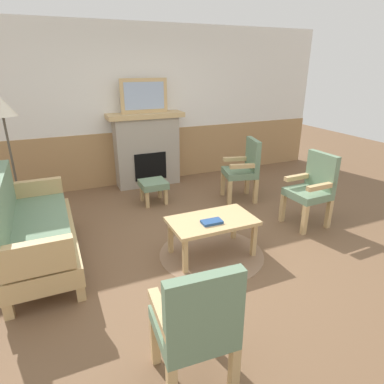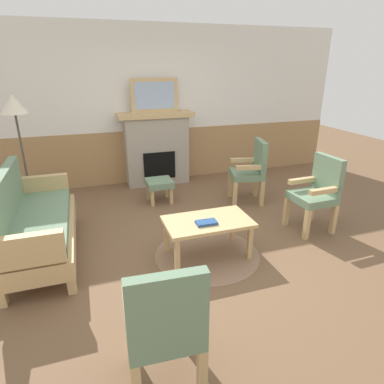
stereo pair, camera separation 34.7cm
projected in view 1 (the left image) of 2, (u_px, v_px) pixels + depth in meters
ground_plane at (203, 243)px, 4.04m from camera, size 14.00×14.00×0.00m
wall_back at (141, 109)px, 5.79m from camera, size 7.20×0.14×2.70m
fireplace at (147, 149)px, 5.81m from camera, size 1.30×0.44×1.28m
framed_picture at (144, 96)px, 5.48m from camera, size 0.80×0.04×0.56m
couch at (35, 230)px, 3.53m from camera, size 0.70×1.80×0.98m
coffee_table at (212, 224)px, 3.68m from camera, size 0.96×0.56×0.44m
round_rug at (211, 253)px, 3.82m from camera, size 1.21×1.21×0.01m
book_on_table at (212, 222)px, 3.57m from camera, size 0.23×0.14×0.03m
footstool at (153, 186)px, 5.13m from camera, size 0.40×0.40×0.36m
armchair_near_fireplace at (244, 167)px, 5.18m from camera, size 0.58×0.58×0.98m
armchair_by_window_left at (313, 187)px, 4.36m from camera, size 0.50×0.50×0.98m
armchair_front_left at (196, 323)px, 2.06m from camera, size 0.51×0.51×0.98m
floor_lamp_by_couch at (3, 114)px, 4.22m from camera, size 0.36×0.36×1.68m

